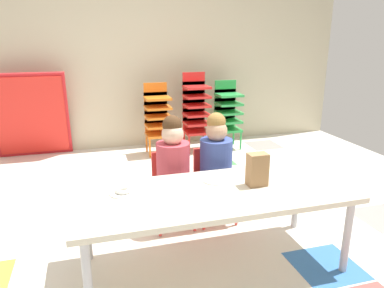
# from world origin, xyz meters

# --- Properties ---
(ground_plane) EXTENTS (6.16, 4.69, 0.02)m
(ground_plane) POSITION_xyz_m (0.01, -0.00, -0.01)
(ground_plane) COLOR silver
(back_wall) EXTENTS (6.16, 0.10, 2.65)m
(back_wall) POSITION_xyz_m (0.00, 2.35, 1.33)
(back_wall) COLOR beige
(back_wall) RESTS_ON ground_plane
(craft_table) EXTENTS (1.78, 0.73, 0.54)m
(craft_table) POSITION_xyz_m (0.17, -0.67, 0.50)
(craft_table) COLOR beige
(craft_table) RESTS_ON ground_plane
(seated_child_near_camera) EXTENTS (0.33, 0.33, 0.92)m
(seated_child_near_camera) POSITION_xyz_m (0.04, -0.08, 0.55)
(seated_child_near_camera) COLOR red
(seated_child_near_camera) RESTS_ON ground_plane
(seated_child_middle_seat) EXTENTS (0.32, 0.31, 0.92)m
(seated_child_middle_seat) POSITION_xyz_m (0.39, -0.08, 0.55)
(seated_child_middle_seat) COLOR red
(seated_child_middle_seat) RESTS_ON ground_plane
(kid_chair_orange_stack) EXTENTS (0.32, 0.30, 0.92)m
(kid_chair_orange_stack) POSITION_xyz_m (0.29, 1.87, 0.52)
(kid_chair_orange_stack) COLOR orange
(kid_chair_orange_stack) RESTS_ON ground_plane
(kid_chair_red_stack) EXTENTS (0.32, 0.30, 1.04)m
(kid_chair_red_stack) POSITION_xyz_m (0.81, 1.87, 0.58)
(kid_chair_red_stack) COLOR red
(kid_chair_red_stack) RESTS_ON ground_plane
(kid_chair_green_stack) EXTENTS (0.32, 0.30, 0.92)m
(kid_chair_green_stack) POSITION_xyz_m (1.26, 1.87, 0.52)
(kid_chair_green_stack) COLOR green
(kid_chair_green_stack) RESTS_ON ground_plane
(folded_activity_table) EXTENTS (0.90, 0.29, 1.09)m
(folded_activity_table) POSITION_xyz_m (-1.27, 2.15, 0.54)
(folded_activity_table) COLOR red
(folded_activity_table) RESTS_ON ground_plane
(paper_bag_brown) EXTENTS (0.13, 0.09, 0.22)m
(paper_bag_brown) POSITION_xyz_m (0.47, -0.65, 0.65)
(paper_bag_brown) COLOR #9E754C
(paper_bag_brown) RESTS_ON craft_table
(paper_plate_near_edge) EXTENTS (0.18, 0.18, 0.01)m
(paper_plate_near_edge) POSITION_xyz_m (-0.39, -0.54, 0.55)
(paper_plate_near_edge) COLOR white
(paper_plate_near_edge) RESTS_ON craft_table
(paper_plate_center_table) EXTENTS (0.18, 0.18, 0.01)m
(paper_plate_center_table) POSITION_xyz_m (0.24, -0.51, 0.55)
(paper_plate_center_table) COLOR white
(paper_plate_center_table) RESTS_ON craft_table
(donut_powdered_on_plate) EXTENTS (0.10, 0.10, 0.03)m
(donut_powdered_on_plate) POSITION_xyz_m (-0.39, -0.54, 0.56)
(donut_powdered_on_plate) COLOR white
(donut_powdered_on_plate) RESTS_ON craft_table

